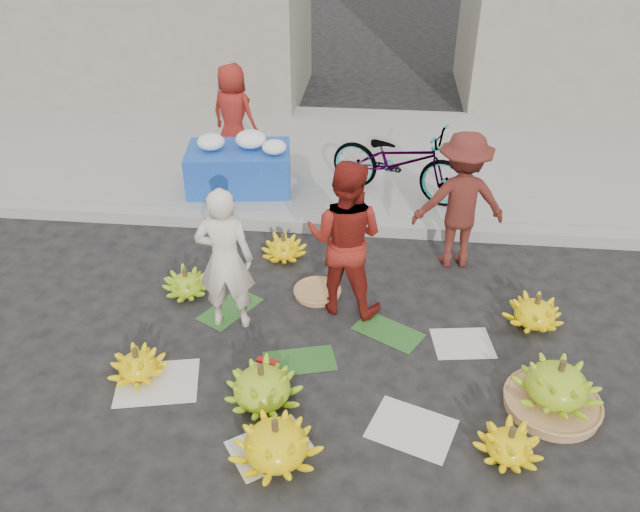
# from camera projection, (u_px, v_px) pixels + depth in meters

# --- Properties ---
(ground) EXTENTS (80.00, 80.00, 0.00)m
(ground) POSITION_uv_depth(u_px,v_px,m) (313.00, 347.00, 5.83)
(ground) COLOR black
(ground) RESTS_ON ground
(curb) EXTENTS (40.00, 0.25, 0.15)m
(curb) POSITION_uv_depth(u_px,v_px,m) (333.00, 225.00, 7.64)
(curb) COLOR gray
(curb) RESTS_ON ground
(sidewalk) EXTENTS (40.00, 4.00, 0.12)m
(sidewalk) POSITION_uv_depth(u_px,v_px,m) (344.00, 157.00, 9.40)
(sidewalk) COLOR gray
(sidewalk) RESTS_ON ground
(newspaper_scatter) EXTENTS (3.20, 1.80, 0.00)m
(newspaper_scatter) POSITION_uv_depth(u_px,v_px,m) (302.00, 411.00, 5.16)
(newspaper_scatter) COLOR silver
(newspaper_scatter) RESTS_ON ground
(banana_leaves) EXTENTS (2.00, 1.00, 0.00)m
(banana_leaves) POSITION_uv_depth(u_px,v_px,m) (305.00, 333.00, 6.01)
(banana_leaves) COLOR #21561C
(banana_leaves) RESTS_ON ground
(banana_bunch_0) EXTENTS (0.57, 0.57, 0.30)m
(banana_bunch_0) POSITION_uv_depth(u_px,v_px,m) (137.00, 364.00, 5.45)
(banana_bunch_0) COLOR yellow
(banana_bunch_0) RESTS_ON ground
(banana_bunch_1) EXTENTS (0.87, 0.87, 0.41)m
(banana_bunch_1) POSITION_uv_depth(u_px,v_px,m) (262.00, 386.00, 5.15)
(banana_bunch_1) COLOR #7CB119
(banana_bunch_1) RESTS_ON ground
(banana_bunch_2) EXTENTS (0.88, 0.88, 0.41)m
(banana_bunch_2) POSITION_uv_depth(u_px,v_px,m) (276.00, 442.00, 4.65)
(banana_bunch_2) COLOR yellow
(banana_bunch_2) RESTS_ON ground
(banana_bunch_3) EXTENTS (0.58, 0.58, 0.31)m
(banana_bunch_3) POSITION_uv_depth(u_px,v_px,m) (509.00, 445.00, 4.70)
(banana_bunch_3) COLOR yellow
(banana_bunch_3) RESTS_ON ground
(banana_bunch_4) EXTENTS (0.77, 0.77, 0.51)m
(banana_bunch_4) POSITION_uv_depth(u_px,v_px,m) (556.00, 388.00, 5.07)
(banana_bunch_4) COLOR #A97446
(banana_bunch_4) RESTS_ON ground
(banana_bunch_5) EXTENTS (0.64, 0.64, 0.34)m
(banana_bunch_5) POSITION_uv_depth(u_px,v_px,m) (535.00, 312.00, 6.04)
(banana_bunch_5) COLOR yellow
(banana_bunch_5) RESTS_ON ground
(banana_bunch_6) EXTENTS (0.53, 0.53, 0.31)m
(banana_bunch_6) POSITION_uv_depth(u_px,v_px,m) (186.00, 283.00, 6.48)
(banana_bunch_6) COLOR #7CB119
(banana_bunch_6) RESTS_ON ground
(banana_bunch_7) EXTENTS (0.56, 0.56, 0.31)m
(banana_bunch_7) POSITION_uv_depth(u_px,v_px,m) (284.00, 247.00, 7.08)
(banana_bunch_7) COLOR yellow
(banana_bunch_7) RESTS_ON ground
(basket_spare) EXTENTS (0.49, 0.49, 0.05)m
(basket_spare) POSITION_uv_depth(u_px,v_px,m) (317.00, 292.00, 6.53)
(basket_spare) COLOR #A97446
(basket_spare) RESTS_ON ground
(incense_stack) EXTENTS (0.21, 0.11, 0.08)m
(incense_stack) POSITION_uv_depth(u_px,v_px,m) (268.00, 364.00, 5.57)
(incense_stack) COLOR red
(incense_stack) RESTS_ON ground
(vendor_cream) EXTENTS (0.56, 0.39, 1.46)m
(vendor_cream) POSITION_uv_depth(u_px,v_px,m) (225.00, 260.00, 5.76)
(vendor_cream) COLOR white
(vendor_cream) RESTS_ON ground
(vendor_red) EXTENTS (0.89, 0.76, 1.60)m
(vendor_red) POSITION_uv_depth(u_px,v_px,m) (345.00, 238.00, 5.95)
(vendor_red) COLOR maroon
(vendor_red) RESTS_ON ground
(man_striped) EXTENTS (1.07, 0.71, 1.55)m
(man_striped) POSITION_uv_depth(u_px,v_px,m) (461.00, 201.00, 6.65)
(man_striped) COLOR #9E2A1C
(man_striped) RESTS_ON ground
(flower_table) EXTENTS (1.43, 1.00, 0.78)m
(flower_table) POSITION_uv_depth(u_px,v_px,m) (240.00, 166.00, 8.22)
(flower_table) COLOR #1A46AC
(flower_table) RESTS_ON sidewalk
(grey_bucket) EXTENTS (0.27, 0.27, 0.31)m
(grey_bucket) POSITION_uv_depth(u_px,v_px,m) (199.00, 169.00, 8.53)
(grey_bucket) COLOR gray
(grey_bucket) RESTS_ON sidewalk
(flower_vendor) EXTENTS (0.81, 0.67, 1.42)m
(flower_vendor) POSITION_uv_depth(u_px,v_px,m) (233.00, 115.00, 8.74)
(flower_vendor) COLOR maroon
(flower_vendor) RESTS_ON sidewalk
(bicycle) EXTENTS (1.26, 1.95, 0.97)m
(bicycle) POSITION_uv_depth(u_px,v_px,m) (399.00, 161.00, 7.95)
(bicycle) COLOR gray
(bicycle) RESTS_ON sidewalk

